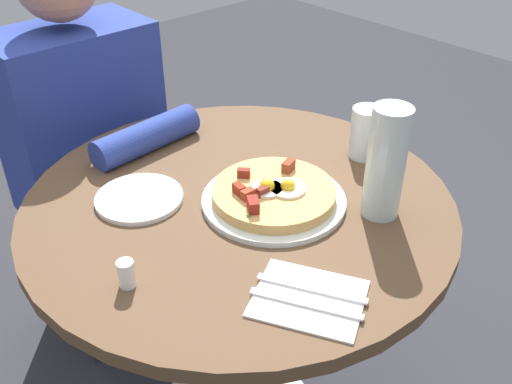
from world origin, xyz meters
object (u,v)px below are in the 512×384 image
Objects in this scene: dining_table at (240,263)px; bread_plate at (139,198)px; person_seated at (94,180)px; breakfast_pizza at (274,192)px; water_glass at (366,133)px; fork at (312,289)px; knife at (306,304)px; salt_shaker at (126,274)px; pizza_plate at (274,200)px; water_bottle at (386,163)px.

dining_table is 0.26m from bread_plate.
person_seated is 0.67m from breakfast_pizza.
water_glass is (0.36, -0.63, 0.26)m from person_seated.
dining_table is 4.74× the size of fork.
salt_shaker is (-0.18, 0.23, 0.02)m from knife.
breakfast_pizza reaches higher than knife.
water_glass is (0.40, 0.22, 0.05)m from fork.
pizza_plate is 0.02m from breakfast_pizza.
water_glass is at bearing 0.79° from salt_shaker.
bread_plate is at bearing 132.66° from water_bottle.
dining_table is 3.03× the size of pizza_plate.
fork and knife have the same top height.
pizza_plate reaches higher than dining_table.
person_seated reaches higher than pizza_plate.
water_bottle is at bearing -102.90° from knife.
salt_shaker is (-0.34, -0.01, 0.02)m from pizza_plate.
dining_table is 3.53× the size of breakfast_pizza.
breakfast_pizza reaches higher than fork.
dining_table is at bearing 12.96° from salt_shaker.
pizza_plate is 0.26m from fork.
person_seated reaches higher than bread_plate.
pizza_plate is 1.28× the size of water_bottle.
bread_plate is 0.41m from fork.
salt_shaker is (-0.46, 0.15, -0.09)m from water_bottle.
person_seated is at bearing 68.02° from salt_shaker.
water_bottle is at bearing -47.34° from bread_plate.
water_glass is (0.32, -0.06, 0.23)m from dining_table.
bread_plate is at bearing 158.22° from water_glass.
pizza_plate is at bearing 128.69° from water_bottle.
person_seated is at bearing 97.34° from pizza_plate.
person_seated is (-0.04, 0.57, -0.04)m from dining_table.
person_seated reaches higher than water_glass.
pizza_plate reaches higher than bread_plate.
water_bottle is at bearing -51.31° from pizza_plate.
bread_plate reaches higher than knife.
pizza_plate is at bearing 1.60° from salt_shaker.
person_seated is at bearing 104.83° from water_bottle.
water_bottle is at bearing -133.35° from water_glass.
salt_shaker reaches higher than bread_plate.
salt_shaker is (-0.26, -0.63, 0.23)m from person_seated.
person_seated reaches higher than knife.
salt_shaker is at bearing -178.41° from breakfast_pizza.
fork reaches higher than dining_table.
dining_table is at bearing -45.90° from fork.
water_glass is at bearing -60.36° from person_seated.
person_seated is 23.34× the size of salt_shaker.
person_seated is 0.50m from bread_plate.
breakfast_pizza is (0.04, -0.06, 0.19)m from dining_table.
fork is (0.06, -0.41, 0.00)m from bread_plate.
person_seated reaches higher than water_bottle.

